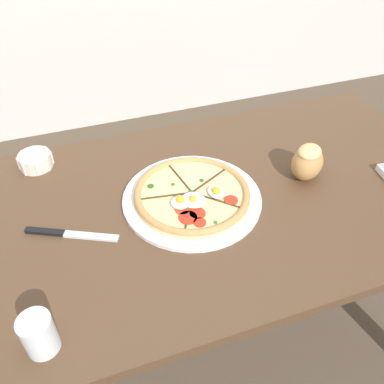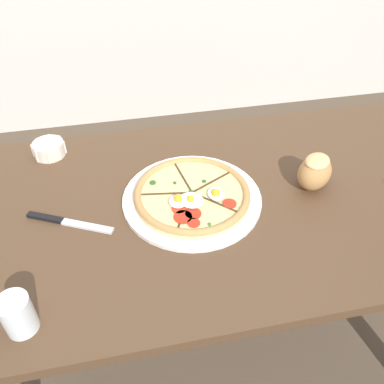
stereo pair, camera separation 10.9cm
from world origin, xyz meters
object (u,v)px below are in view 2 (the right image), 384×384
Objects in this scene: bread_piece_near at (315,172)px; dining_table at (224,225)px; ramekin_bowl at (49,148)px; knife_main at (68,222)px; water_glass at (18,316)px; pizza at (192,196)px.

dining_table is at bearing 179.34° from bread_piece_near.
knife_main is at bearing -79.03° from ramekin_bowl.
bread_piece_near is 0.81m from water_glass.
ramekin_bowl is at bearing 157.19° from bread_piece_near.
pizza is 3.69× the size of ramekin_bowl.
bread_piece_near reaches higher than dining_table.
ramekin_bowl is (-0.49, 0.31, 0.13)m from dining_table.
ramekin_bowl is (-0.39, 0.30, 0.01)m from pizza.
bread_piece_near is 0.64× the size of knife_main.
pizza is at bearing 174.68° from dining_table.
dining_table is 0.30m from bread_piece_near.
bread_piece_near is 0.68m from knife_main.
water_glass is (-0.41, -0.30, 0.02)m from pizza.
dining_table is at bearing 27.70° from knife_main.
dining_table is 9.91× the size of bread_piece_near.
dining_table is 0.61m from water_glass.
bread_piece_near is at bearing -0.66° from dining_table.
pizza is 4.20× the size of water_glass.
knife_main is (0.06, -0.32, -0.02)m from ramekin_bowl.
dining_table is 0.44m from knife_main.
knife_main is at bearing -179.19° from bread_piece_near.
ramekin_bowl is 0.46× the size of knife_main.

